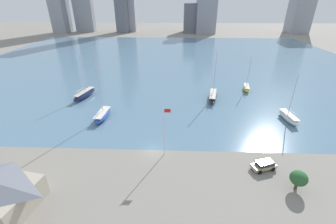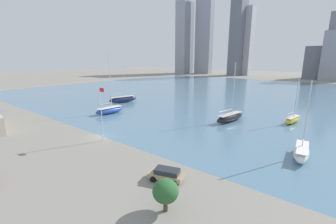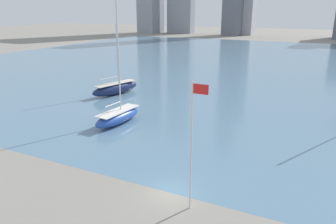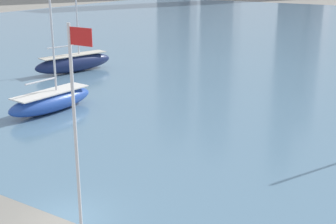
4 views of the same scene
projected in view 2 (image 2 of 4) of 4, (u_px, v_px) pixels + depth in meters
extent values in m
plane|color=gray|center=(102.00, 136.00, 43.79)|extent=(500.00, 500.00, 0.00)
cube|color=slate|center=(239.00, 93.00, 97.08)|extent=(180.00, 140.00, 0.00)
cylinder|color=silver|center=(101.00, 115.00, 40.25)|extent=(0.14, 0.14, 10.02)
cube|color=red|center=(102.00, 90.00, 38.82)|extent=(1.10, 0.03, 0.70)
cylinder|color=#4C3823|center=(166.00, 206.00, 22.38)|extent=(0.47, 0.47, 1.02)
ellipsoid|color=#285B2D|center=(166.00, 191.00, 21.98)|extent=(2.61, 2.61, 2.38)
cube|color=#8E939E|center=(185.00, 38.00, 217.54)|extent=(10.86, 15.87, 66.48)
cube|color=#8E939E|center=(204.00, 35.00, 211.61)|extent=(15.70, 7.41, 72.55)
cube|color=slate|center=(238.00, 33.00, 188.53)|extent=(9.41, 15.21, 71.24)
cube|color=#A8A8B2|center=(246.00, 42.00, 193.10)|extent=(10.75, 10.20, 56.34)
cube|color=slate|center=(317.00, 63.00, 159.78)|extent=(14.67, 15.91, 22.89)
cube|color=slate|center=(333.00, 47.00, 155.92)|extent=(7.68, 12.49, 44.99)
cube|color=#8E939E|center=(336.00, 56.00, 148.45)|extent=(15.77, 13.02, 32.24)
ellipsoid|color=#19234C|center=(123.00, 100.00, 76.79)|extent=(4.62, 10.22, 2.07)
cube|color=beige|center=(123.00, 97.00, 76.56)|extent=(3.79, 8.38, 0.10)
cube|color=#2D2D33|center=(123.00, 101.00, 76.93)|extent=(0.63, 1.78, 0.93)
cylinder|color=silver|center=(124.00, 81.00, 75.79)|extent=(0.18, 0.18, 10.15)
cylinder|color=silver|center=(119.00, 94.00, 75.54)|extent=(1.21, 4.00, 0.14)
ellipsoid|color=black|center=(230.00, 118.00, 53.79)|extent=(3.97, 10.17, 1.92)
cube|color=#BCB7AD|center=(230.00, 114.00, 53.58)|extent=(3.26, 8.34, 0.10)
cube|color=#2D2D33|center=(230.00, 120.00, 53.92)|extent=(0.49, 1.79, 0.87)
cylinder|color=silver|center=(234.00, 88.00, 52.63)|extent=(0.18, 0.18, 12.01)
cylinder|color=silver|center=(226.00, 110.00, 52.19)|extent=(1.09, 4.96, 0.14)
ellipsoid|color=white|center=(301.00, 152.00, 34.29)|extent=(2.95, 8.17, 1.74)
cube|color=silver|center=(302.00, 147.00, 34.09)|extent=(2.42, 6.70, 0.10)
cube|color=#2D2D33|center=(301.00, 155.00, 34.40)|extent=(0.31, 1.45, 0.78)
cylinder|color=silver|center=(307.00, 114.00, 33.39)|extent=(0.18, 0.18, 10.05)
cylinder|color=silver|center=(303.00, 142.00, 33.14)|extent=(0.45, 2.87, 0.14)
ellipsoid|color=#284CA8|center=(110.00, 110.00, 61.58)|extent=(3.11, 8.73, 1.77)
cube|color=silver|center=(110.00, 107.00, 61.38)|extent=(2.55, 7.16, 0.10)
cube|color=#2D2D33|center=(110.00, 112.00, 61.69)|extent=(0.27, 1.55, 0.80)
cylinder|color=silver|center=(110.00, 81.00, 60.17)|extent=(0.18, 0.18, 14.14)
cylinder|color=silver|center=(106.00, 104.00, 60.45)|extent=(0.37, 3.14, 0.14)
ellipsoid|color=yellow|center=(292.00, 120.00, 52.54)|extent=(3.01, 6.97, 1.54)
cube|color=beige|center=(293.00, 117.00, 52.37)|extent=(2.47, 5.71, 0.10)
cube|color=#2D2D33|center=(292.00, 122.00, 52.64)|extent=(0.39, 1.22, 0.69)
cylinder|color=silver|center=(296.00, 97.00, 51.59)|extent=(0.18, 0.18, 9.25)
cylinder|color=silver|center=(291.00, 113.00, 51.26)|extent=(0.84, 3.63, 0.14)
cube|color=tan|center=(166.00, 175.00, 27.91)|extent=(4.66, 3.08, 0.62)
cube|color=#23282D|center=(167.00, 171.00, 27.71)|extent=(3.37, 2.46, 0.60)
cylinder|color=black|center=(153.00, 179.00, 27.59)|extent=(0.79, 0.48, 0.75)
cylinder|color=black|center=(159.00, 172.00, 29.27)|extent=(0.79, 0.48, 0.75)
cylinder|color=black|center=(174.00, 183.00, 26.69)|extent=(0.79, 0.48, 0.75)
cylinder|color=black|center=(178.00, 176.00, 28.38)|extent=(0.79, 0.48, 0.75)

